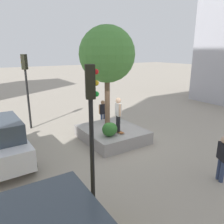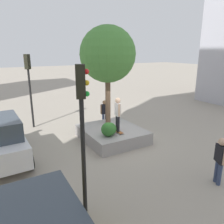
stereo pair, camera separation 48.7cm
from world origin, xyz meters
TOP-DOWN VIEW (x-y plane):
  - ground_plane at (0.00, 0.00)m, footprint 120.00×120.00m
  - planter_ledge at (0.54, 0.09)m, footprint 3.25×2.88m
  - plaza_tree at (1.31, -0.11)m, footprint 2.91×2.91m
  - boxwood_shrub at (-0.28, 0.78)m, footprint 0.67×0.67m
  - hedge_clump at (-0.22, 0.64)m, footprint 0.63×0.63m
  - skateboard at (-0.09, 0.13)m, footprint 0.80×0.24m
  - skateboarder at (-0.09, 0.13)m, footprint 0.56×0.30m
  - sedan_parked at (0.83, 5.34)m, footprint 4.25×2.06m
  - traffic_light_corner at (4.72, 3.29)m, footprint 0.37×0.37m
  - traffic_light_median at (-3.75, 3.48)m, footprint 0.35×0.37m
  - passerby_with_bag at (3.03, 4.58)m, footprint 0.43×0.37m
  - pedestrian_crossing at (2.77, -0.67)m, footprint 0.25×0.55m
  - bystander_watching at (-4.81, -1.14)m, footprint 0.53×0.38m

SIDE VIEW (x-z plane):
  - ground_plane at x=0.00m, z-range 0.00..0.00m
  - planter_ledge at x=0.54m, z-range 0.00..0.62m
  - skateboard at x=-0.09m, z-range 0.65..0.72m
  - passerby_with_bag at x=3.03m, z-range 0.12..1.62m
  - pedestrian_crossing at x=2.77m, z-range 0.13..1.75m
  - hedge_clump at x=-0.22m, z-range 0.62..1.26m
  - boxwood_shrub at x=-0.28m, z-range 0.62..1.29m
  - sedan_parked at x=0.83m, z-range 0.02..1.97m
  - bystander_watching at x=-4.81m, z-range 0.13..1.86m
  - skateboarder at x=-0.09m, z-range 0.83..2.52m
  - traffic_light_median at x=-3.75m, z-range 0.79..5.04m
  - traffic_light_corner at x=4.72m, z-range 0.80..5.19m
  - plaza_tree at x=1.31m, z-range 1.76..6.98m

